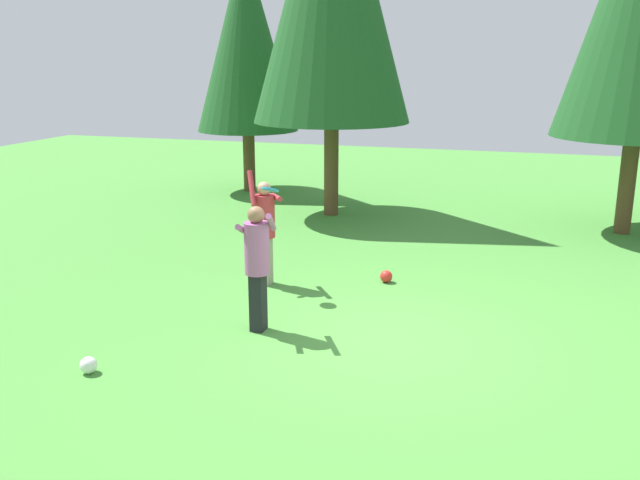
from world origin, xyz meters
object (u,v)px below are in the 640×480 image
Objects in this scene: frisbee at (270,190)px; tree_far_left at (246,39)px; person_thrower at (265,224)px; ball_white at (89,365)px; person_catcher at (257,258)px; ball_red at (386,276)px.

tree_far_left is at bearing 115.27° from frisbee.
ball_white is at bearing -44.64° from person_thrower.
frisbee is at bearing -64.73° from tree_far_left.
ball_white is (-1.43, -1.87, -0.95)m from person_catcher.
frisbee is 9.21m from tree_far_left.
tree_far_left is (-3.79, 8.03, 2.45)m from frisbee.
ball_red and ball_white have the same top height.
tree_far_left reaches higher than ball_white.
frisbee is 1.51× the size of ball_white.
ball_white is 12.38m from tree_far_left.
person_catcher is at bearing -66.34° from tree_far_left.
person_catcher is 3.02m from ball_red.
ball_white is 0.03× the size of tree_far_left.
person_thrower is at bearing -65.19° from tree_far_left.
ball_red is 5.20m from ball_white.
person_catcher reaches higher than frisbee.
person_catcher is at bearing -14.12° from person_thrower.
person_catcher is 8.48× the size of ball_white.
person_catcher is (0.65, -1.91, 0.01)m from person_thrower.
tree_far_left is at bearing 9.31° from person_catcher.
person_thrower is 2.23m from ball_red.
person_thrower reaches higher than ball_red.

